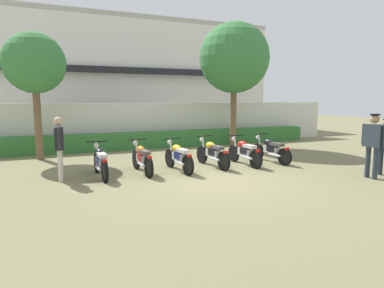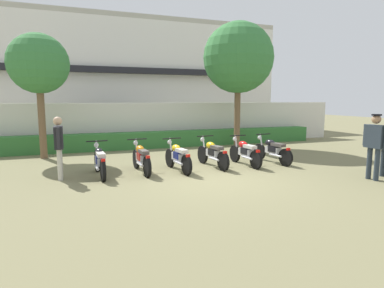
{
  "view_description": "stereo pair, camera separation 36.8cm",
  "coord_description": "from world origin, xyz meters",
  "views": [
    {
      "loc": [
        -3.89,
        -7.63,
        2.12
      ],
      "look_at": [
        0.0,
        1.77,
        0.73
      ],
      "focal_mm": 30.66,
      "sensor_mm": 36.0,
      "label": 1
    },
    {
      "loc": [
        -3.55,
        -7.76,
        2.12
      ],
      "look_at": [
        0.0,
        1.77,
        0.73
      ],
      "focal_mm": 30.66,
      "sensor_mm": 36.0,
      "label": 2
    }
  ],
  "objects": [
    {
      "name": "building",
      "position": [
        0.0,
        15.93,
        3.67
      ],
      "size": [
        20.65,
        6.5,
        7.34
      ],
      "color": "white",
      "rests_on": "ground"
    },
    {
      "name": "compound_wall",
      "position": [
        0.0,
        6.98,
        0.98
      ],
      "size": [
        19.62,
        0.3,
        1.96
      ],
      "primitive_type": "cube",
      "color": "silver",
      "rests_on": "ground"
    },
    {
      "name": "hedge_row",
      "position": [
        0.0,
        6.28,
        0.35
      ],
      "size": [
        15.69,
        0.7,
        0.71
      ],
      "primitive_type": "cube",
      "color": "#337033",
      "rests_on": "ground"
    },
    {
      "name": "motorcycle_in_row_0",
      "position": [
        -2.84,
        1.48,
        0.44
      ],
      "size": [
        0.6,
        1.85,
        0.95
      ],
      "rotation": [
        0.0,
        0.0,
        1.61
      ],
      "color": "black",
      "rests_on": "ground"
    },
    {
      "name": "motorcycle_in_row_3",
      "position": [
        0.61,
        1.55,
        0.44
      ],
      "size": [
        0.6,
        1.91,
        0.95
      ],
      "rotation": [
        0.0,
        0.0,
        1.66
      ],
      "color": "black",
      "rests_on": "ground"
    },
    {
      "name": "motorcycle_in_row_2",
      "position": [
        -0.6,
        1.37,
        0.44
      ],
      "size": [
        0.6,
        1.83,
        0.95
      ],
      "rotation": [
        0.0,
        0.0,
        1.66
      ],
      "color": "black",
      "rests_on": "ground"
    },
    {
      "name": "tree_near_inspector",
      "position": [
        -4.5,
        5.1,
        3.33
      ],
      "size": [
        2.09,
        2.09,
        4.41
      ],
      "color": "brown",
      "rests_on": "ground"
    },
    {
      "name": "motorcycle_in_row_4",
      "position": [
        1.69,
        1.41,
        0.44
      ],
      "size": [
        0.6,
        1.83,
        0.94
      ],
      "rotation": [
        0.0,
        0.0,
        1.62
      ],
      "color": "black",
      "rests_on": "ground"
    },
    {
      "name": "parked_car",
      "position": [
        -1.52,
        9.96,
        0.94
      ],
      "size": [
        4.53,
        2.14,
        1.89
      ],
      "rotation": [
        0.0,
        0.0,
        -0.02
      ],
      "color": "navy",
      "rests_on": "ground"
    },
    {
      "name": "inspector_person",
      "position": [
        -3.86,
        1.48,
        0.99
      ],
      "size": [
        0.22,
        0.67,
        1.67
      ],
      "color": "beige",
      "rests_on": "ground"
    },
    {
      "name": "officer_0",
      "position": [
        3.91,
        -1.46,
        1.04
      ],
      "size": [
        0.25,
        0.69,
        1.74
      ],
      "rotation": [
        0.0,
        0.0,
        3.2
      ],
      "color": "#28333D",
      "rests_on": "ground"
    },
    {
      "name": "motorcycle_in_row_1",
      "position": [
        -1.66,
        1.54,
        0.44
      ],
      "size": [
        0.6,
        1.84,
        0.95
      ],
      "rotation": [
        0.0,
        0.0,
        1.62
      ],
      "color": "black",
      "rests_on": "ground"
    },
    {
      "name": "motorcycle_in_row_5",
      "position": [
        2.77,
        1.48,
        0.44
      ],
      "size": [
        0.6,
        1.87,
        0.94
      ],
      "rotation": [
        0.0,
        0.0,
        1.68
      ],
      "color": "black",
      "rests_on": "ground"
    },
    {
      "name": "tree_far_side",
      "position": [
        3.5,
        5.35,
        3.92
      ],
      "size": [
        3.09,
        3.09,
        5.48
      ],
      "color": "brown",
      "rests_on": "ground"
    },
    {
      "name": "ground",
      "position": [
        0.0,
        0.0,
        0.0
      ],
      "size": [
        60.0,
        60.0,
        0.0
      ],
      "primitive_type": "plane",
      "color": "olive"
    }
  ]
}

